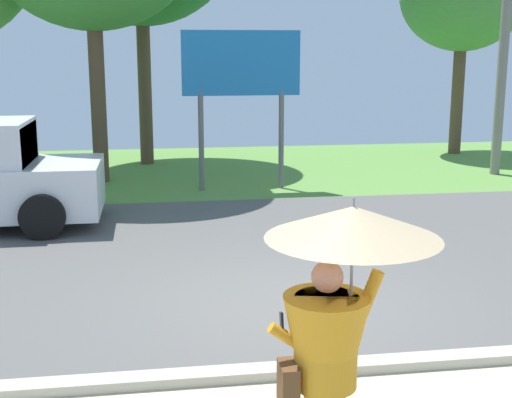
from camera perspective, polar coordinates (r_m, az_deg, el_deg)
The scene contains 4 objects.
ground_plane at distance 11.54m, azimuth -0.29°, elevation -3.52°, with size 40.00×22.00×0.20m.
monk_pedestrian at distance 4.84m, azimuth 6.41°, elevation -10.96°, with size 1.19×1.19×2.13m.
utility_pole at distance 18.29m, azimuth 19.88°, elevation 13.02°, with size 1.80×0.24×6.78m.
roadside_billboard at distance 15.32m, azimuth -1.23°, elevation 10.22°, with size 2.60×0.12×3.50m.
Camera 1 is at (-1.61, -8.04, 3.08)m, focal length 48.42 mm.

